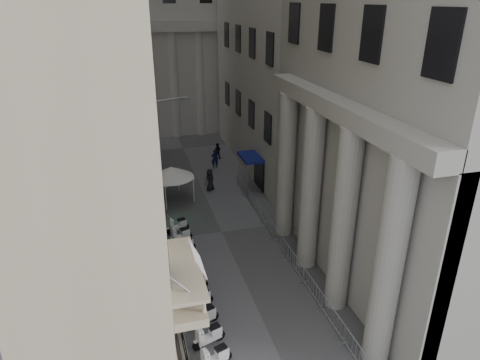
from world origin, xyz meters
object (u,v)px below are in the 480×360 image
at_px(info_kiosk, 161,210).
at_px(security_tent, 179,173).
at_px(pedestrian_b, 217,151).
at_px(street_lamp, 159,153).
at_px(pedestrian_a, 215,159).

bearing_deg(info_kiosk, security_tent, 76.41).
bearing_deg(pedestrian_b, security_tent, 83.68).
bearing_deg(info_kiosk, pedestrian_b, 76.74).
bearing_deg(security_tent, info_kiosk, -119.96).
xyz_separation_m(security_tent, info_kiosk, (-1.81, -3.14, -1.55)).
xyz_separation_m(info_kiosk, pedestrian_b, (6.96, 12.24, -0.08)).
bearing_deg(info_kiosk, street_lamp, -58.90).
bearing_deg(pedestrian_a, info_kiosk, 70.13).
height_order(security_tent, street_lamp, street_lamp).
relative_size(security_tent, pedestrian_b, 2.16).
relative_size(security_tent, street_lamp, 0.39).
xyz_separation_m(pedestrian_a, pedestrian_b, (0.80, 2.47, -0.08)).
relative_size(info_kiosk, pedestrian_b, 1.08).
distance_m(info_kiosk, pedestrian_a, 11.55).
bearing_deg(security_tent, pedestrian_a, 56.71).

